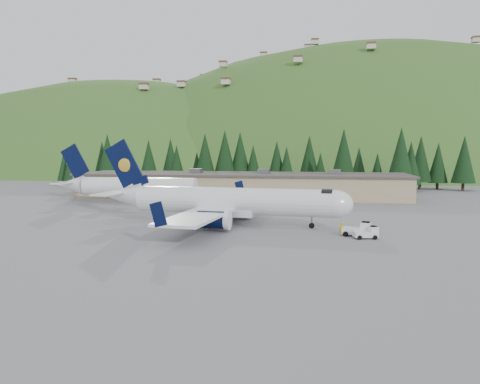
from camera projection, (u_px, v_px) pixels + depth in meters
name	position (u px, v px, depth m)	size (l,w,h in m)	color
ground	(233.00, 225.00, 64.00)	(600.00, 600.00, 0.00)	slate
airliner	(226.00, 202.00, 63.98)	(35.69, 33.54, 11.84)	white
second_airliner	(125.00, 186.00, 89.30)	(27.50, 11.00, 10.05)	white
baggage_tug_a	(368.00, 233.00, 54.29)	(2.93, 2.11, 1.44)	white
baggage_tug_b	(359.00, 230.00, 55.75)	(3.59, 2.62, 1.75)	white
terminal_building	(241.00, 185.00, 101.92)	(71.00, 17.00, 6.10)	tan
ramp_worker	(341.00, 229.00, 55.94)	(0.60, 0.39, 1.64)	#DAA300
tree_line	(260.00, 159.00, 123.26)	(113.04, 17.22, 14.48)	black
hills	(388.00, 313.00, 266.94)	(614.00, 330.00, 300.00)	#3D5E20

